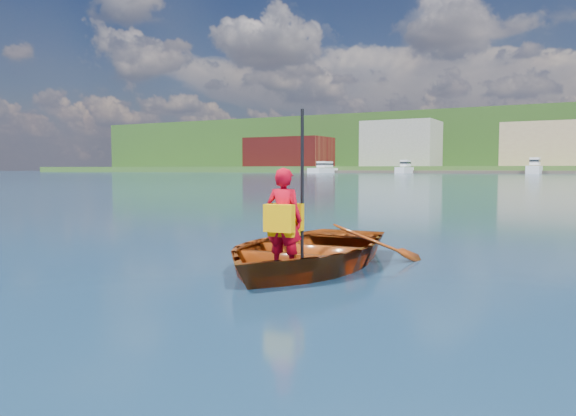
{
  "coord_description": "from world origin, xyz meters",
  "views": [
    {
      "loc": [
        2.67,
        -6.88,
        1.23
      ],
      "look_at": [
        -0.72,
        -0.62,
        0.73
      ],
      "focal_mm": 35.0,
      "sensor_mm": 36.0,
      "label": 1
    }
  ],
  "objects": [
    {
      "name": "waterfront_buildings",
      "position": [
        -7.74,
        165.0,
        7.74
      ],
      "size": [
        202.0,
        16.0,
        14.0
      ],
      "color": "brown",
      "rests_on": "ground"
    },
    {
      "name": "ground",
      "position": [
        0.0,
        0.0,
        0.0
      ],
      "size": [
        600.0,
        600.0,
        0.0
      ],
      "color": "#132A42",
      "rests_on": "ground"
    },
    {
      "name": "marina_yachts",
      "position": [
        -1.04,
        143.33,
        1.3
      ],
      "size": [
        144.18,
        13.39,
        4.24
      ],
      "color": "white",
      "rests_on": "ground"
    },
    {
      "name": "child_paddler",
      "position": [
        -0.28,
        -1.51,
        0.68
      ],
      "size": [
        0.43,
        0.35,
        1.79
      ],
      "color": "#BC0317",
      "rests_on": "ground"
    },
    {
      "name": "rowboat",
      "position": [
        -0.47,
        -0.62,
        0.21
      ],
      "size": [
        2.63,
        3.58,
        0.72
      ],
      "color": "brown",
      "rests_on": "ground"
    }
  ]
}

